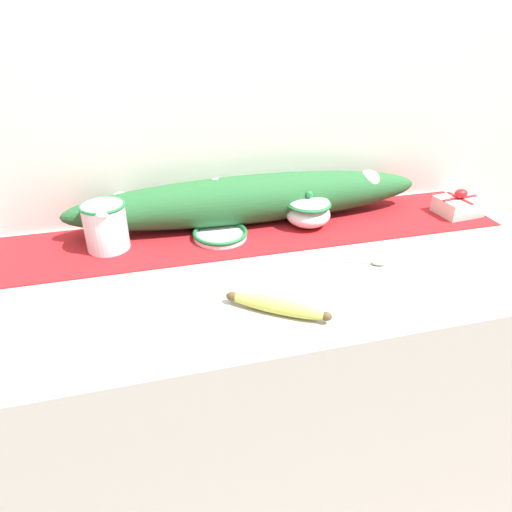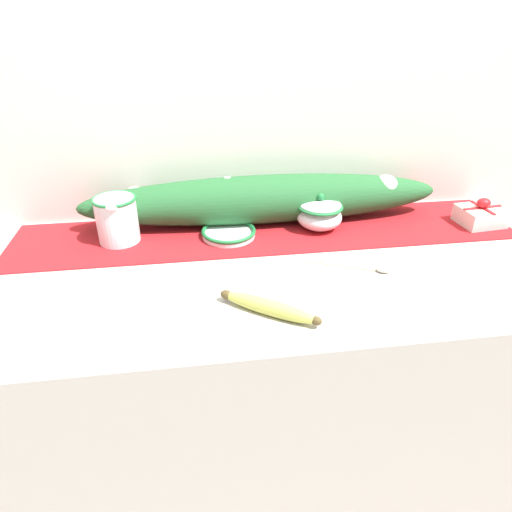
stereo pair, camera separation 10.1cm
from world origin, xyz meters
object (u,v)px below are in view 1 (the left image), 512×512
object	(u,v)px
small_dish	(220,234)
cream_pitcher	(106,225)
sugar_bowl	(308,211)
gift_box	(458,205)
banana	(277,306)
spoon	(369,262)

from	to	relation	value
small_dish	cream_pitcher	bearing A→B (deg)	176.67
sugar_bowl	cream_pitcher	bearing A→B (deg)	179.84
cream_pitcher	sugar_bowl	distance (m)	0.53
sugar_bowl	gift_box	size ratio (longest dim) A/B	1.01
banana	cream_pitcher	bearing A→B (deg)	131.88
cream_pitcher	banana	bearing A→B (deg)	-48.12
small_dish	gift_box	bearing A→B (deg)	-1.72
spoon	banana	bearing A→B (deg)	-130.30
banana	small_dish	bearing A→B (deg)	97.87
cream_pitcher	gift_box	size ratio (longest dim) A/B	1.06
sugar_bowl	small_dish	bearing A→B (deg)	-176.56
sugar_bowl	spoon	bearing A→B (deg)	-73.94
small_dish	banana	xyz separation A→B (m)	(0.05, -0.35, 0.00)
sugar_bowl	gift_box	bearing A→B (deg)	-4.56
cream_pitcher	spoon	bearing A→B (deg)	-21.63
cream_pitcher	sugar_bowl	world-z (taller)	cream_pitcher
banana	spoon	world-z (taller)	banana
cream_pitcher	gift_box	world-z (taller)	cream_pitcher
small_dish	gift_box	world-z (taller)	gift_box
cream_pitcher	sugar_bowl	xyz separation A→B (m)	(0.53, -0.00, -0.02)
banana	gift_box	size ratio (longest dim) A/B	1.58
cream_pitcher	small_dish	xyz separation A→B (m)	(0.28, -0.02, -0.05)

